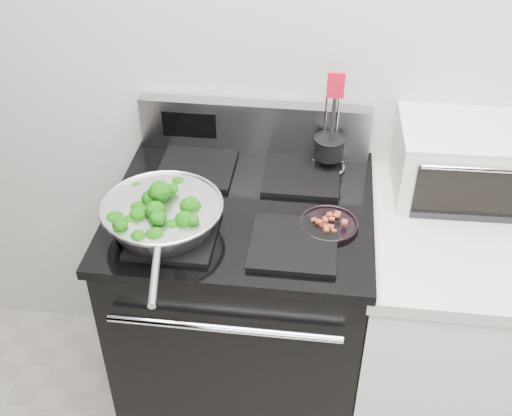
% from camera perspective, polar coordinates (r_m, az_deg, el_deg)
% --- Properties ---
extents(back_wall, '(4.00, 0.02, 2.70)m').
position_cam_1_polar(back_wall, '(2.01, 8.74, 14.69)').
color(back_wall, beige).
rests_on(back_wall, ground).
extents(gas_range, '(0.79, 0.69, 1.13)m').
position_cam_1_polar(gas_range, '(2.24, -1.11, -9.08)').
color(gas_range, black).
rests_on(gas_range, floor).
extents(counter, '(0.62, 0.68, 0.92)m').
position_cam_1_polar(counter, '(2.29, 16.41, -10.78)').
color(counter, white).
rests_on(counter, floor).
extents(skillet, '(0.35, 0.55, 0.07)m').
position_cam_1_polar(skillet, '(1.82, -8.31, -0.58)').
color(skillet, silver).
rests_on(skillet, gas_range).
extents(broccoli_pile, '(0.27, 0.27, 0.09)m').
position_cam_1_polar(broccoli_pile, '(1.81, -8.36, -0.05)').
color(broccoli_pile, black).
rests_on(broccoli_pile, skillet).
extents(bacon_plate, '(0.17, 0.17, 0.04)m').
position_cam_1_polar(bacon_plate, '(1.85, 6.50, -1.18)').
color(bacon_plate, black).
rests_on(bacon_plate, gas_range).
extents(utensil_holder, '(0.11, 0.11, 0.35)m').
position_cam_1_polar(utensil_holder, '(2.07, 6.49, 4.96)').
color(utensil_holder, silver).
rests_on(utensil_holder, gas_range).
extents(toaster_oven, '(0.41, 0.32, 0.23)m').
position_cam_1_polar(toaster_oven, '(2.07, 17.88, 4.01)').
color(toaster_oven, silver).
rests_on(toaster_oven, counter).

